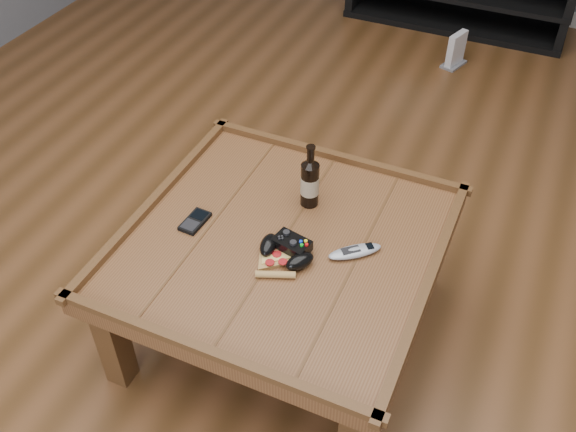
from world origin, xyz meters
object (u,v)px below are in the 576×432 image
at_px(coffee_table, 282,254).
at_px(beer_bottle, 310,181).
at_px(pizza_slice, 277,259).
at_px(game_controller, 287,249).
at_px(remote_control, 355,251).
at_px(smartphone, 195,221).
at_px(game_console, 456,51).

relative_size(coffee_table, beer_bottle, 4.23).
height_order(coffee_table, pizza_slice, coffee_table).
relative_size(game_controller, remote_control, 1.19).
relative_size(beer_bottle, game_controller, 1.20).
bearing_deg(beer_bottle, remote_control, -36.53).
height_order(coffee_table, remote_control, same).
distance_m(game_controller, smartphone, 0.35).
distance_m(beer_bottle, smartphone, 0.41).
height_order(remote_control, game_console, remote_control).
bearing_deg(smartphone, game_console, 82.65).
bearing_deg(coffee_table, remote_control, 9.73).
bearing_deg(game_console, pizza_slice, -74.12).
relative_size(coffee_table, game_controller, 5.08).
bearing_deg(game_console, remote_control, -68.51).
bearing_deg(remote_control, game_controller, -105.46).
xyz_separation_m(game_controller, game_console, (0.09, 2.23, -0.38)).
distance_m(smartphone, game_console, 2.29).
xyz_separation_m(game_controller, remote_control, (0.20, 0.09, -0.01)).
bearing_deg(pizza_slice, smartphone, 150.14).
height_order(smartphone, game_console, smartphone).
xyz_separation_m(beer_bottle, game_controller, (0.03, -0.26, -0.07)).
bearing_deg(game_controller, game_console, 99.77).
relative_size(coffee_table, smartphone, 8.62).
bearing_deg(remote_control, smartphone, -121.96).
bearing_deg(game_controller, coffee_table, 141.66).
relative_size(beer_bottle, smartphone, 2.04).
height_order(beer_bottle, remote_control, beer_bottle).
distance_m(coffee_table, beer_bottle, 0.26).
xyz_separation_m(pizza_slice, game_console, (0.11, 2.27, -0.36)).
bearing_deg(game_controller, beer_bottle, 109.11).
bearing_deg(remote_control, game_console, 142.49).
xyz_separation_m(remote_control, game_console, (-0.11, 2.14, -0.37)).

